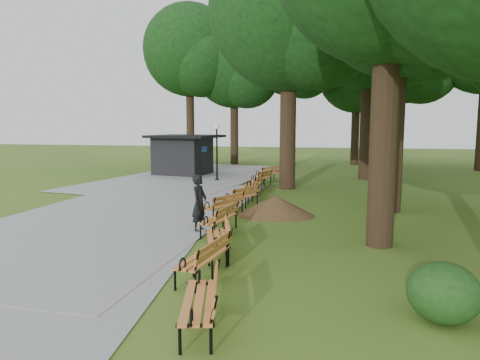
% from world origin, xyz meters
% --- Properties ---
extents(ground, '(100.00, 100.00, 0.00)m').
position_xyz_m(ground, '(0.00, 0.00, 0.00)').
color(ground, '#3E611B').
rests_on(ground, ground).
extents(path, '(12.00, 38.00, 0.06)m').
position_xyz_m(path, '(-4.00, 3.00, 0.03)').
color(path, '#969699').
rests_on(path, ground).
extents(person, '(0.50, 0.69, 1.74)m').
position_xyz_m(person, '(-0.42, 1.02, 0.87)').
color(person, black).
rests_on(person, ground).
extents(kiosk, '(4.65, 4.22, 2.55)m').
position_xyz_m(kiosk, '(-5.85, 15.18, 1.28)').
color(kiosk, black).
rests_on(kiosk, ground).
extents(lamp_post, '(0.32, 0.32, 3.27)m').
position_xyz_m(lamp_post, '(-2.94, 12.76, 2.34)').
color(lamp_post, black).
rests_on(lamp_post, ground).
extents(dirt_mound, '(2.34, 2.34, 0.70)m').
position_xyz_m(dirt_mound, '(1.56, 3.86, 0.35)').
color(dirt_mound, '#47301C').
rests_on(dirt_mound, ground).
extents(bench_0, '(1.06, 2.00, 0.88)m').
position_xyz_m(bench_0, '(1.44, -5.08, 0.44)').
color(bench_0, '#CC712F').
rests_on(bench_0, ground).
extents(bench_1, '(0.91, 1.97, 0.88)m').
position_xyz_m(bench_1, '(0.84, -2.88, 0.44)').
color(bench_1, '#CC712F').
rests_on(bench_1, ground).
extents(bench_2, '(1.17, 2.00, 0.88)m').
position_xyz_m(bench_2, '(0.73, -1.25, 0.44)').
color(bench_2, '#CC712F').
rests_on(bench_2, ground).
extents(bench_3, '(0.93, 1.98, 0.88)m').
position_xyz_m(bench_3, '(0.23, 0.92, 0.44)').
color(bench_3, '#CC712F').
rests_on(bench_3, ground).
extents(bench_4, '(1.36, 2.00, 0.88)m').
position_xyz_m(bench_4, '(-0.17, 3.02, 0.44)').
color(bench_4, '#CC712F').
rests_on(bench_4, ground).
extents(bench_5, '(1.35, 2.00, 0.88)m').
position_xyz_m(bench_5, '(0.08, 4.91, 0.44)').
color(bench_5, '#CC712F').
rests_on(bench_5, ground).
extents(bench_6, '(0.90, 1.97, 0.88)m').
position_xyz_m(bench_6, '(-0.05, 7.01, 0.44)').
color(bench_6, '#CC712F').
rests_on(bench_6, ground).
extents(bench_7, '(0.68, 1.91, 0.88)m').
position_xyz_m(bench_7, '(-0.06, 8.73, 0.44)').
color(bench_7, '#CC712F').
rests_on(bench_7, ground).
extents(bench_8, '(1.15, 2.00, 0.88)m').
position_xyz_m(bench_8, '(-0.09, 10.74, 0.44)').
color(bench_8, '#CC712F').
rests_on(bench_8, ground).
extents(bench_9, '(1.54, 1.95, 0.88)m').
position_xyz_m(bench_9, '(-0.02, 13.06, 0.44)').
color(bench_9, '#CC712F').
rests_on(bench_9, ground).
extents(lawn_tree_2, '(7.83, 7.83, 12.65)m').
position_xyz_m(lawn_tree_2, '(1.34, 10.38, 8.68)').
color(lawn_tree_2, black).
rests_on(lawn_tree_2, ground).
extents(lawn_tree_4, '(7.80, 7.80, 12.99)m').
position_xyz_m(lawn_tree_4, '(5.46, 15.13, 9.04)').
color(lawn_tree_4, black).
rests_on(lawn_tree_4, ground).
extents(tree_backdrop, '(36.78, 10.08, 16.54)m').
position_xyz_m(tree_backdrop, '(7.07, 23.07, 8.27)').
color(tree_backdrop, black).
rests_on(tree_backdrop, ground).
extents(shrub_2, '(1.18, 1.18, 1.00)m').
position_xyz_m(shrub_2, '(5.32, -4.05, 0.00)').
color(shrub_2, '#193D14').
rests_on(shrub_2, ground).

